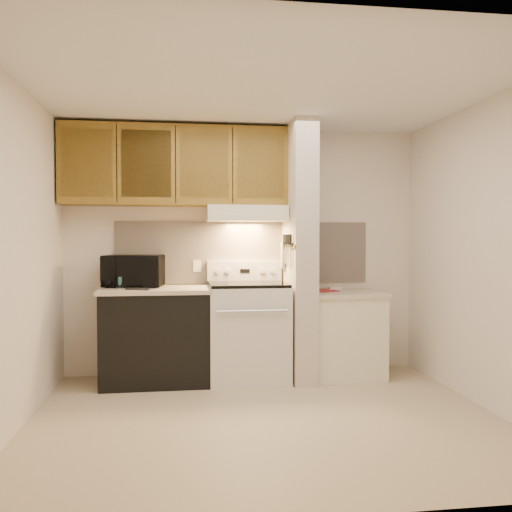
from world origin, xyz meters
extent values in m
plane|color=#C6B391|center=(0.00, 0.00, 0.00)|extent=(3.60, 3.60, 0.00)
plane|color=white|center=(0.00, 0.00, 2.50)|extent=(3.60, 3.60, 0.00)
cube|color=#F0E2D0|center=(0.00, 1.50, 1.25)|extent=(3.60, 2.50, 0.02)
cube|color=#F0E2D0|center=(-1.80, 0.00, 1.25)|extent=(0.02, 3.00, 2.50)
cube|color=#F0E2D0|center=(1.80, 0.00, 1.25)|extent=(0.02, 3.00, 2.50)
cube|color=beige|center=(0.00, 1.49, 1.24)|extent=(2.60, 0.02, 0.63)
cube|color=silver|center=(0.00, 1.16, 0.46)|extent=(0.76, 0.65, 0.92)
cube|color=black|center=(0.00, 0.84, 0.50)|extent=(0.50, 0.01, 0.30)
cylinder|color=silver|center=(0.00, 0.80, 0.72)|extent=(0.65, 0.02, 0.02)
cube|color=black|center=(0.00, 1.16, 0.94)|extent=(0.74, 0.64, 0.03)
cube|color=silver|center=(0.00, 1.44, 1.05)|extent=(0.76, 0.08, 0.20)
cube|color=black|center=(0.00, 1.40, 1.05)|extent=(0.10, 0.01, 0.04)
cylinder|color=silver|center=(-0.28, 1.40, 1.05)|extent=(0.05, 0.02, 0.05)
cylinder|color=silver|center=(-0.18, 1.40, 1.05)|extent=(0.05, 0.02, 0.05)
cylinder|color=silver|center=(0.18, 1.40, 1.05)|extent=(0.05, 0.02, 0.05)
cylinder|color=silver|center=(0.28, 1.40, 1.05)|extent=(0.05, 0.02, 0.05)
cube|color=black|center=(-0.88, 1.17, 0.43)|extent=(1.00, 0.63, 0.87)
cube|color=beige|center=(-0.88, 1.17, 0.89)|extent=(1.04, 0.67, 0.04)
cube|color=black|center=(-1.03, 0.97, 0.92)|extent=(0.23, 0.14, 0.02)
cylinder|color=#235A59|center=(-1.21, 1.18, 0.96)|extent=(0.10, 0.10, 0.11)
cube|color=#F2ECCD|center=(-0.48, 1.48, 1.10)|extent=(0.08, 0.01, 0.12)
imported|color=black|center=(-1.10, 1.31, 1.06)|extent=(0.60, 0.44, 0.31)
cube|color=beige|center=(0.51, 1.15, 1.25)|extent=(0.22, 0.70, 2.50)
cube|color=olive|center=(0.39, 1.15, 1.30)|extent=(0.01, 0.70, 0.04)
cube|color=black|center=(0.39, 1.10, 1.32)|extent=(0.02, 0.42, 0.04)
cube|color=silver|center=(0.38, 0.95, 1.22)|extent=(0.01, 0.03, 0.16)
cylinder|color=black|center=(0.38, 0.93, 1.37)|extent=(0.02, 0.02, 0.10)
cube|color=silver|center=(0.38, 1.03, 1.21)|extent=(0.01, 0.04, 0.18)
cylinder|color=black|center=(0.38, 1.01, 1.37)|extent=(0.02, 0.02, 0.10)
cube|color=silver|center=(0.38, 1.09, 1.20)|extent=(0.01, 0.04, 0.20)
cylinder|color=black|center=(0.38, 1.11, 1.37)|extent=(0.02, 0.02, 0.10)
cube|color=silver|center=(0.38, 1.17, 1.22)|extent=(0.01, 0.04, 0.16)
cylinder|color=black|center=(0.38, 1.17, 1.37)|extent=(0.02, 0.02, 0.10)
cube|color=silver|center=(0.38, 1.26, 1.21)|extent=(0.01, 0.04, 0.18)
cylinder|color=black|center=(0.38, 1.26, 1.37)|extent=(0.02, 0.02, 0.10)
cube|color=gray|center=(0.38, 1.32, 1.21)|extent=(0.03, 0.11, 0.26)
cube|color=#F2ECCD|center=(0.97, 1.15, 0.40)|extent=(0.70, 0.60, 0.81)
cube|color=beige|center=(0.97, 1.15, 0.83)|extent=(0.74, 0.64, 0.04)
cube|color=#AD262D|center=(0.79, 1.25, 0.85)|extent=(0.29, 0.33, 0.01)
cube|color=white|center=(0.92, 1.33, 0.87)|extent=(0.14, 0.11, 0.04)
cube|color=#F2ECCD|center=(0.00, 1.28, 1.62)|extent=(0.78, 0.44, 0.15)
cube|color=#F2ECCD|center=(0.00, 1.07, 1.58)|extent=(0.78, 0.04, 0.06)
cube|color=olive|center=(-0.69, 1.32, 2.08)|extent=(2.18, 0.33, 0.77)
cube|color=olive|center=(-1.51, 1.17, 2.08)|extent=(0.46, 0.01, 0.63)
cube|color=black|center=(-1.23, 1.16, 2.08)|extent=(0.01, 0.01, 0.73)
cube|color=olive|center=(-0.96, 1.17, 2.08)|extent=(0.46, 0.01, 0.63)
cube|color=black|center=(-0.69, 1.16, 2.08)|extent=(0.01, 0.01, 0.73)
cube|color=olive|center=(-0.42, 1.17, 2.08)|extent=(0.46, 0.01, 0.63)
cube|color=black|center=(-0.14, 1.16, 2.08)|extent=(0.01, 0.01, 0.73)
cube|color=olive|center=(0.13, 1.17, 2.08)|extent=(0.46, 0.01, 0.63)
camera|label=1|loc=(-0.64, -4.05, 1.37)|focal=38.00mm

